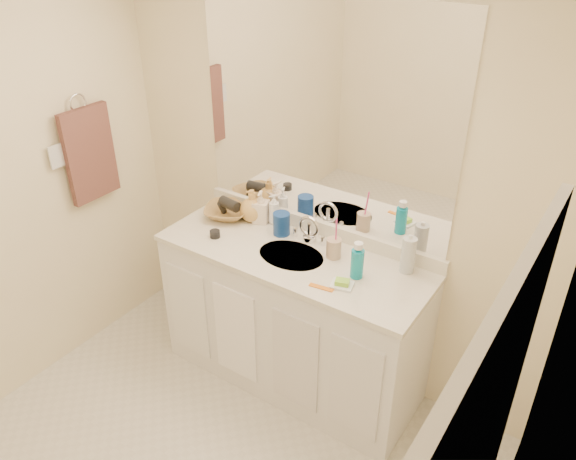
% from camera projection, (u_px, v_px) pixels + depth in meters
% --- Properties ---
extents(wall_back, '(2.60, 0.02, 2.40)m').
position_uv_depth(wall_back, '(321.00, 181.00, 3.05)').
color(wall_back, '#F8EAC2').
rests_on(wall_back, floor).
extents(vanity_cabinet, '(1.50, 0.55, 0.85)m').
position_uv_depth(vanity_cabinet, '(293.00, 320.00, 3.24)').
color(vanity_cabinet, white).
rests_on(vanity_cabinet, floor).
extents(countertop, '(1.52, 0.57, 0.03)m').
position_uv_depth(countertop, '(293.00, 256.00, 3.02)').
color(countertop, silver).
rests_on(countertop, vanity_cabinet).
extents(backsplash, '(1.52, 0.03, 0.08)m').
position_uv_depth(backsplash, '(318.00, 227.00, 3.18)').
color(backsplash, white).
rests_on(backsplash, countertop).
extents(sink_basin, '(0.37, 0.37, 0.02)m').
position_uv_depth(sink_basin, '(291.00, 257.00, 3.00)').
color(sink_basin, '#B2AD9C').
rests_on(sink_basin, countertop).
extents(faucet, '(0.02, 0.02, 0.11)m').
position_uv_depth(faucet, '(309.00, 232.00, 3.10)').
color(faucet, silver).
rests_on(faucet, countertop).
extents(mirror, '(1.48, 0.01, 1.20)m').
position_uv_depth(mirror, '(323.00, 118.00, 2.86)').
color(mirror, white).
rests_on(mirror, wall_back).
extents(blue_mug, '(0.11, 0.11, 0.13)m').
position_uv_depth(blue_mug, '(282.00, 224.00, 3.16)').
color(blue_mug, navy).
rests_on(blue_mug, countertop).
extents(tan_cup, '(0.08, 0.08, 0.11)m').
position_uv_depth(tan_cup, '(334.00, 248.00, 2.96)').
color(tan_cup, tan).
rests_on(tan_cup, countertop).
extents(toothbrush, '(0.02, 0.04, 0.18)m').
position_uv_depth(toothbrush, '(336.00, 233.00, 2.90)').
color(toothbrush, '#F23F91').
rests_on(toothbrush, tan_cup).
extents(mouthwash_bottle, '(0.08, 0.08, 0.16)m').
position_uv_depth(mouthwash_bottle, '(357.00, 264.00, 2.79)').
color(mouthwash_bottle, '#0E8FB0').
rests_on(mouthwash_bottle, countertop).
extents(clear_pump_bottle, '(0.08, 0.08, 0.19)m').
position_uv_depth(clear_pump_bottle, '(408.00, 255.00, 2.82)').
color(clear_pump_bottle, silver).
rests_on(clear_pump_bottle, countertop).
extents(soap_dish, '(0.13, 0.11, 0.01)m').
position_uv_depth(soap_dish, '(342.00, 285.00, 2.75)').
color(soap_dish, white).
rests_on(soap_dish, countertop).
extents(green_soap, '(0.08, 0.07, 0.02)m').
position_uv_depth(green_soap, '(342.00, 282.00, 2.74)').
color(green_soap, '#8FDA35').
rests_on(green_soap, soap_dish).
extents(orange_comb, '(0.13, 0.04, 0.01)m').
position_uv_depth(orange_comb, '(321.00, 287.00, 2.74)').
color(orange_comb, orange).
rests_on(orange_comb, countertop).
extents(dark_jar, '(0.08, 0.08, 0.04)m').
position_uv_depth(dark_jar, '(215.00, 234.00, 3.15)').
color(dark_jar, black).
rests_on(dark_jar, countertop).
extents(soap_bottle_white, '(0.09, 0.09, 0.18)m').
position_uv_depth(soap_bottle_white, '(274.00, 209.00, 3.26)').
color(soap_bottle_white, white).
rests_on(soap_bottle_white, countertop).
extents(soap_bottle_cream, '(0.11, 0.12, 0.19)m').
position_uv_depth(soap_bottle_cream, '(261.00, 207.00, 3.27)').
color(soap_bottle_cream, '#FFE9CF').
rests_on(soap_bottle_cream, countertop).
extents(soap_bottle_yellow, '(0.19, 0.19, 0.19)m').
position_uv_depth(soap_bottle_yellow, '(252.00, 205.00, 3.29)').
color(soap_bottle_yellow, tan).
rests_on(soap_bottle_yellow, countertop).
extents(wicker_basket, '(0.35, 0.35, 0.07)m').
position_uv_depth(wicker_basket, '(227.00, 212.00, 3.35)').
color(wicker_basket, olive).
rests_on(wicker_basket, countertop).
extents(hair_dryer, '(0.14, 0.08, 0.07)m').
position_uv_depth(hair_dryer, '(230.00, 204.00, 3.31)').
color(hair_dryer, black).
rests_on(hair_dryer, wicker_basket).
extents(towel_ring, '(0.01, 0.11, 0.11)m').
position_uv_depth(towel_ring, '(78.00, 103.00, 3.11)').
color(towel_ring, silver).
rests_on(towel_ring, wall_left).
extents(hand_towel, '(0.04, 0.32, 0.55)m').
position_uv_depth(hand_towel, '(90.00, 154.00, 3.25)').
color(hand_towel, '#3E2521').
rests_on(hand_towel, towel_ring).
extents(switch_plate, '(0.01, 0.08, 0.13)m').
position_uv_depth(switch_plate, '(56.00, 156.00, 3.09)').
color(switch_plate, silver).
rests_on(switch_plate, wall_left).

